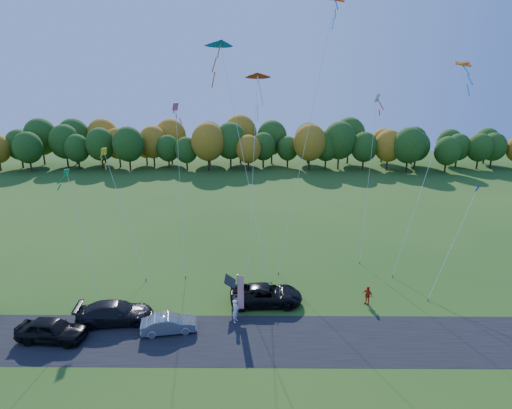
{
  "coord_description": "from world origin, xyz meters",
  "views": [
    {
      "loc": [
        0.24,
        -28.35,
        17.39
      ],
      "look_at": [
        0.0,
        6.0,
        7.0
      ],
      "focal_mm": 28.0,
      "sensor_mm": 36.0,
      "label": 1
    }
  ],
  "objects_px": {
    "silver_sedan": "(169,324)",
    "person_east": "(367,295)",
    "feather_flag": "(240,292)",
    "black_suv": "(266,295)"
  },
  "relations": [
    {
      "from": "silver_sedan",
      "to": "feather_flag",
      "type": "xyz_separation_m",
      "value": [
        5.12,
        1.78,
        1.62
      ]
    },
    {
      "from": "person_east",
      "to": "feather_flag",
      "type": "distance_m",
      "value": 10.68
    },
    {
      "from": "silver_sedan",
      "to": "feather_flag",
      "type": "distance_m",
      "value": 5.66
    },
    {
      "from": "silver_sedan",
      "to": "black_suv",
      "type": "bearing_deg",
      "value": -72.15
    },
    {
      "from": "black_suv",
      "to": "feather_flag",
      "type": "xyz_separation_m",
      "value": [
        -2.03,
        -2.19,
        1.46
      ]
    },
    {
      "from": "black_suv",
      "to": "person_east",
      "type": "height_order",
      "value": "black_suv"
    },
    {
      "from": "silver_sedan",
      "to": "feather_flag",
      "type": "bearing_deg",
      "value": -82.06
    },
    {
      "from": "person_east",
      "to": "silver_sedan",
      "type": "bearing_deg",
      "value": -118.43
    },
    {
      "from": "silver_sedan",
      "to": "person_east",
      "type": "relative_size",
      "value": 2.53
    },
    {
      "from": "silver_sedan",
      "to": "person_east",
      "type": "height_order",
      "value": "person_east"
    }
  ]
}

